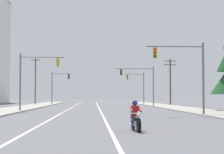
% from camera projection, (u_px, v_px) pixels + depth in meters
% --- Properties ---
extents(lane_stripe_center, '(0.16, 100.00, 0.01)m').
position_uv_depth(lane_stripe_center, '(99.00, 108.00, 51.10)').
color(lane_stripe_center, beige).
rests_on(lane_stripe_center, ground).
extents(lane_stripe_left, '(0.16, 100.00, 0.01)m').
position_uv_depth(lane_stripe_left, '(70.00, 109.00, 50.91)').
color(lane_stripe_left, beige).
rests_on(lane_stripe_left, ground).
extents(sidewalk_kerb_right, '(4.40, 110.00, 0.14)m').
position_uv_depth(sidewalk_kerb_right, '(186.00, 109.00, 46.63)').
color(sidewalk_kerb_right, '#9E998E').
rests_on(sidewalk_kerb_right, ground).
extents(sidewalk_kerb_left, '(4.40, 110.00, 0.14)m').
position_uv_depth(sidewalk_kerb_left, '(14.00, 109.00, 45.61)').
color(sidewalk_kerb_left, '#9E998E').
rests_on(sidewalk_kerb_left, ground).
extents(motorcycle_with_rider, '(0.70, 2.19, 1.46)m').
position_uv_depth(motorcycle_with_rider, '(136.00, 119.00, 18.29)').
color(motorcycle_with_rider, black).
rests_on(motorcycle_with_rider, ground).
extents(traffic_signal_near_right, '(4.97, 0.39, 6.20)m').
position_uv_depth(traffic_signal_near_right, '(187.00, 67.00, 32.74)').
color(traffic_signal_near_right, slate).
rests_on(traffic_signal_near_right, ground).
extents(traffic_signal_near_left, '(4.76, 0.56, 6.20)m').
position_uv_depth(traffic_signal_near_left, '(33.00, 73.00, 41.47)').
color(traffic_signal_near_left, slate).
rests_on(traffic_signal_near_left, ground).
extents(traffic_signal_mid_right, '(5.97, 0.48, 6.20)m').
position_uv_depth(traffic_signal_mid_right, '(142.00, 80.00, 59.49)').
color(traffic_signal_mid_right, slate).
rests_on(traffic_signal_mid_right, ground).
extents(traffic_signal_mid_left, '(3.78, 0.37, 6.20)m').
position_uv_depth(traffic_signal_mid_left, '(58.00, 83.00, 72.61)').
color(traffic_signal_mid_left, slate).
rests_on(traffic_signal_mid_left, ground).
extents(traffic_signal_far_right, '(3.84, 0.52, 6.20)m').
position_uv_depth(traffic_signal_far_right, '(138.00, 84.00, 74.28)').
color(traffic_signal_far_right, slate).
rests_on(traffic_signal_far_right, ground).
extents(utility_pole_right_far, '(2.13, 0.26, 8.22)m').
position_uv_depth(utility_pole_right_far, '(170.00, 80.00, 68.19)').
color(utility_pole_right_far, brown).
rests_on(utility_pole_right_far, ground).
extents(utility_pole_left_far, '(1.85, 0.26, 9.47)m').
position_uv_depth(utility_pole_left_far, '(35.00, 80.00, 79.54)').
color(utility_pole_left_far, brown).
rests_on(utility_pole_left_far, ground).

